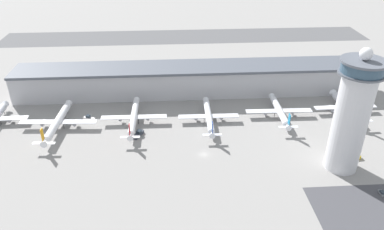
{
  "coord_description": "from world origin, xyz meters",
  "views": [
    {
      "loc": [
        -15.67,
        -150.33,
        106.44
      ],
      "look_at": [
        -4.05,
        28.17,
        6.65
      ],
      "focal_mm": 35.0,
      "sensor_mm": 36.0,
      "label": 1
    }
  ],
  "objects_px": {
    "service_truck_fuel": "(138,134)",
    "control_tower": "(352,114)",
    "airplane_gate_bravo": "(58,122)",
    "service_truck_catering": "(355,154)",
    "airplane_gate_foxtrot": "(346,107)",
    "service_truck_baggage": "(89,118)",
    "airplane_gate_echo": "(279,111)",
    "airplane_gate_delta": "(209,116)",
    "car_blue_compact": "(382,193)",
    "airplane_gate_charlie": "(134,117)"
  },
  "relations": [
    {
      "from": "airplane_gate_bravo",
      "to": "airplane_gate_delta",
      "type": "height_order",
      "value": "airplane_gate_bravo"
    },
    {
      "from": "airplane_gate_foxtrot",
      "to": "control_tower",
      "type": "bearing_deg",
      "value": -115.71
    },
    {
      "from": "control_tower",
      "to": "airplane_gate_delta",
      "type": "xyz_separation_m",
      "value": [
        -57.1,
        44.72,
        -23.97
      ]
    },
    {
      "from": "car_blue_compact",
      "to": "service_truck_catering",
      "type": "bearing_deg",
      "value": 88.48
    },
    {
      "from": "airplane_gate_bravo",
      "to": "service_truck_baggage",
      "type": "height_order",
      "value": "airplane_gate_bravo"
    },
    {
      "from": "airplane_gate_charlie",
      "to": "airplane_gate_delta",
      "type": "xyz_separation_m",
      "value": [
        41.73,
        -0.77,
        -0.52
      ]
    },
    {
      "from": "service_truck_catering",
      "to": "service_truck_fuel",
      "type": "bearing_deg",
      "value": 166.64
    },
    {
      "from": "airplane_gate_foxtrot",
      "to": "airplane_gate_bravo",
      "type": "bearing_deg",
      "value": -177.42
    },
    {
      "from": "airplane_gate_echo",
      "to": "car_blue_compact",
      "type": "distance_m",
      "value": 73.04
    },
    {
      "from": "airplane_gate_foxtrot",
      "to": "service_truck_fuel",
      "type": "bearing_deg",
      "value": -171.79
    },
    {
      "from": "service_truck_catering",
      "to": "service_truck_baggage",
      "type": "distance_m",
      "value": 142.54
    },
    {
      "from": "service_truck_catering",
      "to": "airplane_gate_delta",
      "type": "bearing_deg",
      "value": 151.43
    },
    {
      "from": "airplane_gate_charlie",
      "to": "car_blue_compact",
      "type": "relative_size",
      "value": 10.53
    },
    {
      "from": "control_tower",
      "to": "car_blue_compact",
      "type": "xyz_separation_m",
      "value": [
        10.03,
        -20.03,
        -27.38
      ]
    },
    {
      "from": "airplane_gate_bravo",
      "to": "car_blue_compact",
      "type": "xyz_separation_m",
      "value": [
        149.74,
        -63.02,
        -3.9
      ]
    },
    {
      "from": "service_truck_fuel",
      "to": "service_truck_catering",
      "type": "bearing_deg",
      "value": -13.36
    },
    {
      "from": "control_tower",
      "to": "service_truck_baggage",
      "type": "relative_size",
      "value": 8.08
    },
    {
      "from": "airplane_gate_charlie",
      "to": "car_blue_compact",
      "type": "height_order",
      "value": "airplane_gate_charlie"
    },
    {
      "from": "airplane_gate_delta",
      "to": "car_blue_compact",
      "type": "bearing_deg",
      "value": -43.97
    },
    {
      "from": "airplane_gate_bravo",
      "to": "airplane_gate_echo",
      "type": "bearing_deg",
      "value": 2.38
    },
    {
      "from": "service_truck_fuel",
      "to": "service_truck_baggage",
      "type": "height_order",
      "value": "service_truck_fuel"
    },
    {
      "from": "airplane_gate_charlie",
      "to": "service_truck_fuel",
      "type": "height_order",
      "value": "airplane_gate_charlie"
    },
    {
      "from": "service_truck_catering",
      "to": "airplane_gate_echo",
      "type": "bearing_deg",
      "value": 123.52
    },
    {
      "from": "service_truck_catering",
      "to": "airplane_gate_bravo",
      "type": "bearing_deg",
      "value": 166.83
    },
    {
      "from": "airplane_gate_delta",
      "to": "airplane_gate_echo",
      "type": "distance_m",
      "value": 41.28
    },
    {
      "from": "airplane_gate_delta",
      "to": "car_blue_compact",
      "type": "height_order",
      "value": "airplane_gate_delta"
    },
    {
      "from": "airplane_gate_foxtrot",
      "to": "car_blue_compact",
      "type": "bearing_deg",
      "value": -101.42
    },
    {
      "from": "control_tower",
      "to": "service_truck_catering",
      "type": "xyz_separation_m",
      "value": [
        10.77,
        7.77,
        -26.85
      ]
    },
    {
      "from": "service_truck_fuel",
      "to": "control_tower",
      "type": "bearing_deg",
      "value": -19.05
    },
    {
      "from": "control_tower",
      "to": "service_truck_catering",
      "type": "height_order",
      "value": "control_tower"
    },
    {
      "from": "airplane_gate_bravo",
      "to": "service_truck_fuel",
      "type": "bearing_deg",
      "value": -12.73
    },
    {
      "from": "control_tower",
      "to": "airplane_gate_bravo",
      "type": "xyz_separation_m",
      "value": [
        -139.71,
        42.99,
        -23.47
      ]
    },
    {
      "from": "airplane_gate_bravo",
      "to": "airplane_gate_charlie",
      "type": "xyz_separation_m",
      "value": [
        40.88,
        2.5,
        0.02
      ]
    },
    {
      "from": "airplane_gate_delta",
      "to": "service_truck_baggage",
      "type": "xyz_separation_m",
      "value": [
        -67.69,
        7.11,
        -2.92
      ]
    },
    {
      "from": "control_tower",
      "to": "service_truck_baggage",
      "type": "bearing_deg",
      "value": 157.44
    },
    {
      "from": "airplane_gate_echo",
      "to": "car_blue_compact",
      "type": "xyz_separation_m",
      "value": [
        26.0,
        -68.16,
        -3.61
      ]
    },
    {
      "from": "airplane_gate_delta",
      "to": "service_truck_fuel",
      "type": "distance_m",
      "value": 40.48
    },
    {
      "from": "airplane_gate_bravo",
      "to": "service_truck_baggage",
      "type": "xyz_separation_m",
      "value": [
        14.93,
        8.84,
        -3.41
      ]
    },
    {
      "from": "control_tower",
      "to": "service_truck_baggage",
      "type": "height_order",
      "value": "control_tower"
    },
    {
      "from": "airplane_gate_charlie",
      "to": "airplane_gate_delta",
      "type": "distance_m",
      "value": 41.74
    },
    {
      "from": "airplane_gate_charlie",
      "to": "airplane_gate_echo",
      "type": "bearing_deg",
      "value": 1.83
    },
    {
      "from": "airplane_gate_foxtrot",
      "to": "service_truck_baggage",
      "type": "distance_m",
      "value": 149.08
    },
    {
      "from": "service_truck_fuel",
      "to": "airplane_gate_bravo",
      "type": "bearing_deg",
      "value": 167.27
    },
    {
      "from": "airplane_gate_charlie",
      "to": "control_tower",
      "type": "bearing_deg",
      "value": -24.72
    },
    {
      "from": "airplane_gate_bravo",
      "to": "car_blue_compact",
      "type": "height_order",
      "value": "airplane_gate_bravo"
    },
    {
      "from": "airplane_gate_delta",
      "to": "service_truck_fuel",
      "type": "bearing_deg",
      "value": -163.22
    },
    {
      "from": "airplane_gate_delta",
      "to": "service_truck_fuel",
      "type": "height_order",
      "value": "airplane_gate_delta"
    },
    {
      "from": "airplane_gate_bravo",
      "to": "service_truck_catering",
      "type": "relative_size",
      "value": 6.45
    },
    {
      "from": "airplane_gate_bravo",
      "to": "service_truck_catering",
      "type": "xyz_separation_m",
      "value": [
        150.48,
        -35.22,
        -3.37
      ]
    },
    {
      "from": "airplane_gate_charlie",
      "to": "service_truck_catering",
      "type": "relative_size",
      "value": 6.29
    }
  ]
}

